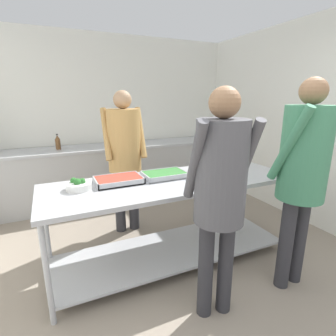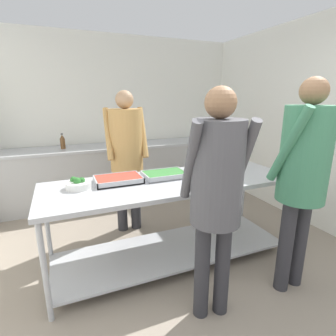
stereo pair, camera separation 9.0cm
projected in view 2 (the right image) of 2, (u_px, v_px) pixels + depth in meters
wall_rear at (121, 117)px, 4.55m from camera, size 4.13×0.06×2.65m
wall_right at (289, 122)px, 3.74m from camera, size 0.06×3.63×2.65m
back_counter at (128, 171)px, 4.45m from camera, size 3.97×0.65×0.91m
serving_counter at (172, 207)px, 2.63m from camera, size 2.44×0.83×0.88m
broccoli_bowl at (78, 184)px, 2.32m from camera, size 0.22×0.22×0.11m
serving_tray_vegetables at (118, 180)px, 2.49m from camera, size 0.44×0.30×0.05m
serving_tray_roast at (164, 175)px, 2.65m from camera, size 0.43×0.29×0.05m
sauce_pan at (217, 173)px, 2.61m from camera, size 0.45×0.31×0.10m
plate_stack at (234, 165)px, 2.99m from camera, size 0.26×0.26×0.07m
guest_serving_left at (303, 167)px, 2.11m from camera, size 0.49×0.38×1.82m
guest_serving_right at (216, 185)px, 1.82m from camera, size 0.51×0.41×1.74m
cook_behind_counter at (126, 148)px, 3.16m from camera, size 0.50×0.39×1.74m
water_bottle at (63, 142)px, 3.94m from camera, size 0.07×0.07×0.23m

